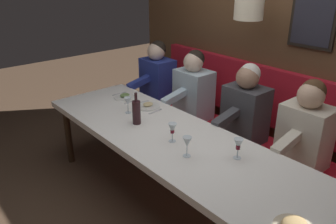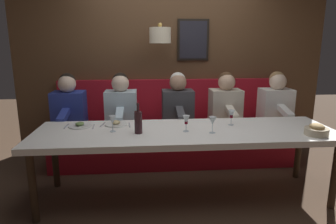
{
  "view_description": "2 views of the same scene",
  "coord_description": "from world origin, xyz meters",
  "px_view_note": "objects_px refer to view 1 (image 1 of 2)",
  "views": [
    {
      "loc": [
        -1.68,
        -1.86,
        2.08
      ],
      "look_at": [
        0.05,
        0.17,
        0.92
      ],
      "focal_mm": 36.14,
      "sensor_mm": 36.0,
      "label": 1
    },
    {
      "loc": [
        -2.89,
        0.42,
        1.61
      ],
      "look_at": [
        0.05,
        0.17,
        0.92
      ],
      "focal_mm": 31.82,
      "sensor_mm": 36.0,
      "label": 2
    }
  ],
  "objects_px": {
    "wine_glass_0": "(173,129)",
    "wine_glass_3": "(238,145)",
    "wine_glass_1": "(128,102)",
    "diner_near": "(306,128)",
    "diner_far": "(193,87)",
    "diner_middle": "(245,106)",
    "wine_bottle": "(136,112)",
    "wine_glass_2": "(187,143)",
    "diner_farthest": "(157,74)",
    "dining_table": "(177,145)"
  },
  "relations": [
    {
      "from": "wine_glass_1",
      "to": "wine_glass_3",
      "type": "relative_size",
      "value": 1.0
    },
    {
      "from": "wine_glass_0",
      "to": "wine_bottle",
      "type": "height_order",
      "value": "wine_bottle"
    },
    {
      "from": "wine_glass_1",
      "to": "wine_bottle",
      "type": "height_order",
      "value": "wine_bottle"
    },
    {
      "from": "diner_farthest",
      "to": "wine_glass_0",
      "type": "height_order",
      "value": "diner_farthest"
    },
    {
      "from": "diner_near",
      "to": "wine_bottle",
      "type": "bearing_deg",
      "value": 130.13
    },
    {
      "from": "wine_glass_1",
      "to": "diner_far",
      "type": "bearing_deg",
      "value": -1.48
    },
    {
      "from": "dining_table",
      "to": "wine_bottle",
      "type": "bearing_deg",
      "value": 98.6
    },
    {
      "from": "wine_glass_0",
      "to": "wine_glass_3",
      "type": "height_order",
      "value": "same"
    },
    {
      "from": "wine_glass_2",
      "to": "diner_near",
      "type": "bearing_deg",
      "value": -22.06
    },
    {
      "from": "wine_glass_3",
      "to": "wine_glass_2",
      "type": "bearing_deg",
      "value": 135.13
    },
    {
      "from": "diner_near",
      "to": "diner_far",
      "type": "height_order",
      "value": "same"
    },
    {
      "from": "diner_far",
      "to": "wine_glass_3",
      "type": "height_order",
      "value": "diner_far"
    },
    {
      "from": "diner_far",
      "to": "wine_glass_1",
      "type": "distance_m",
      "value": 0.88
    },
    {
      "from": "diner_near",
      "to": "wine_bottle",
      "type": "xyz_separation_m",
      "value": [
        -0.95,
        1.13,
        0.04
      ]
    },
    {
      "from": "diner_far",
      "to": "wine_bottle",
      "type": "xyz_separation_m",
      "value": [
        -0.95,
        -0.23,
        0.04
      ]
    },
    {
      "from": "wine_glass_3",
      "to": "dining_table",
      "type": "bearing_deg",
      "value": 105.94
    },
    {
      "from": "wine_glass_0",
      "to": "wine_glass_2",
      "type": "relative_size",
      "value": 1.0
    },
    {
      "from": "wine_glass_1",
      "to": "diner_near",
      "type": "bearing_deg",
      "value": -57.77
    },
    {
      "from": "diner_near",
      "to": "wine_glass_3",
      "type": "distance_m",
      "value": 0.75
    },
    {
      "from": "diner_middle",
      "to": "wine_glass_3",
      "type": "height_order",
      "value": "diner_middle"
    },
    {
      "from": "diner_farthest",
      "to": "diner_far",
      "type": "bearing_deg",
      "value": -90.0
    },
    {
      "from": "diner_middle",
      "to": "diner_far",
      "type": "bearing_deg",
      "value": 90.0
    },
    {
      "from": "diner_far",
      "to": "wine_glass_1",
      "type": "bearing_deg",
      "value": 178.52
    },
    {
      "from": "dining_table",
      "to": "wine_bottle",
      "type": "xyz_separation_m",
      "value": [
        -0.07,
        0.47,
        0.17
      ]
    },
    {
      "from": "diner_farthest",
      "to": "wine_glass_2",
      "type": "bearing_deg",
      "value": -121.9
    },
    {
      "from": "diner_far",
      "to": "wine_glass_1",
      "type": "height_order",
      "value": "diner_far"
    },
    {
      "from": "diner_farthest",
      "to": "diner_near",
      "type": "bearing_deg",
      "value": -90.0
    },
    {
      "from": "wine_glass_3",
      "to": "diner_middle",
      "type": "bearing_deg",
      "value": 34.04
    },
    {
      "from": "diner_near",
      "to": "wine_glass_0",
      "type": "xyz_separation_m",
      "value": [
        -0.93,
        0.65,
        0.04
      ]
    },
    {
      "from": "dining_table",
      "to": "wine_glass_1",
      "type": "height_order",
      "value": "wine_glass_1"
    },
    {
      "from": "diner_farthest",
      "to": "wine_glass_1",
      "type": "xyz_separation_m",
      "value": [
        -0.87,
        -0.63,
        0.04
      ]
    },
    {
      "from": "diner_far",
      "to": "diner_farthest",
      "type": "distance_m",
      "value": 0.65
    },
    {
      "from": "wine_glass_0",
      "to": "wine_glass_2",
      "type": "xyz_separation_m",
      "value": [
        -0.07,
        -0.25,
        0.0
      ]
    },
    {
      "from": "diner_far",
      "to": "wine_glass_2",
      "type": "bearing_deg",
      "value": -136.33
    },
    {
      "from": "dining_table",
      "to": "wine_glass_1",
      "type": "distance_m",
      "value": 0.75
    },
    {
      "from": "diner_middle",
      "to": "wine_glass_2",
      "type": "bearing_deg",
      "value": -167.25
    },
    {
      "from": "diner_middle",
      "to": "diner_far",
      "type": "relative_size",
      "value": 1.0
    },
    {
      "from": "diner_far",
      "to": "wine_glass_3",
      "type": "xyz_separation_m",
      "value": [
        -0.73,
        -1.23,
        0.04
      ]
    },
    {
      "from": "diner_near",
      "to": "diner_middle",
      "type": "height_order",
      "value": "same"
    },
    {
      "from": "wine_glass_2",
      "to": "wine_bottle",
      "type": "distance_m",
      "value": 0.73
    },
    {
      "from": "wine_glass_0",
      "to": "diner_far",
      "type": "bearing_deg",
      "value": 37.37
    },
    {
      "from": "diner_near",
      "to": "wine_glass_2",
      "type": "height_order",
      "value": "diner_near"
    },
    {
      "from": "dining_table",
      "to": "wine_glass_2",
      "type": "relative_size",
      "value": 18.6
    },
    {
      "from": "wine_glass_1",
      "to": "wine_bottle",
      "type": "relative_size",
      "value": 0.55
    },
    {
      "from": "diner_near",
      "to": "diner_farthest",
      "type": "height_order",
      "value": "same"
    },
    {
      "from": "dining_table",
      "to": "diner_far",
      "type": "relative_size",
      "value": 3.86
    },
    {
      "from": "diner_far",
      "to": "diner_farthest",
      "type": "xyz_separation_m",
      "value": [
        0.0,
        0.65,
        0.0
      ]
    },
    {
      "from": "diner_far",
      "to": "wine_glass_0",
      "type": "relative_size",
      "value": 4.82
    },
    {
      "from": "diner_middle",
      "to": "wine_glass_0",
      "type": "bearing_deg",
      "value": 178.85
    },
    {
      "from": "wine_glass_0",
      "to": "wine_glass_1",
      "type": "relative_size",
      "value": 1.0
    }
  ]
}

